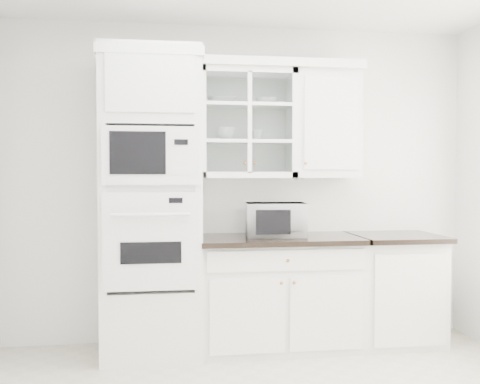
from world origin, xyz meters
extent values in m
cube|color=white|center=(0.00, 1.74, 1.35)|extent=(4.00, 0.02, 2.70)
cube|color=white|center=(-0.75, 1.43, 1.20)|extent=(0.76, 0.65, 2.40)
cube|color=white|center=(-0.75, 1.09, 0.94)|extent=(0.70, 0.03, 0.72)
cube|color=black|center=(-0.75, 1.07, 0.86)|extent=(0.44, 0.01, 0.16)
cube|color=white|center=(-0.75, 1.09, 1.56)|extent=(0.70, 0.03, 0.43)
cube|color=black|center=(-0.84, 1.07, 1.58)|extent=(0.40, 0.01, 0.31)
cube|color=white|center=(0.28, 1.45, 0.44)|extent=(1.30, 0.60, 0.88)
cube|color=black|center=(0.28, 1.42, 0.90)|extent=(1.32, 0.67, 0.04)
cube|color=white|center=(1.28, 1.45, 0.44)|extent=(0.70, 0.60, 0.88)
cube|color=black|center=(1.28, 1.42, 0.90)|extent=(0.72, 0.67, 0.04)
cube|color=white|center=(0.03, 1.58, 1.85)|extent=(0.80, 0.33, 0.90)
cube|color=white|center=(0.03, 1.58, 1.70)|extent=(0.74, 0.29, 0.02)
cube|color=white|center=(0.03, 1.58, 2.00)|extent=(0.74, 0.29, 0.02)
cube|color=white|center=(0.71, 1.58, 1.85)|extent=(0.55, 0.33, 0.90)
cube|color=white|center=(-0.07, 1.56, 2.33)|extent=(2.14, 0.38, 0.07)
imported|color=white|center=(0.25, 1.45, 1.06)|extent=(0.51, 0.44, 0.28)
imported|color=white|center=(-0.18, 1.60, 2.04)|extent=(0.25, 0.25, 0.06)
imported|color=white|center=(0.19, 1.57, 2.04)|extent=(0.22, 0.22, 0.06)
imported|color=white|center=(-0.14, 1.58, 1.76)|extent=(0.15, 0.15, 0.11)
imported|color=white|center=(0.12, 1.59, 1.76)|extent=(0.12, 0.12, 0.09)
camera|label=1|loc=(-0.64, -2.84, 1.44)|focal=40.00mm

